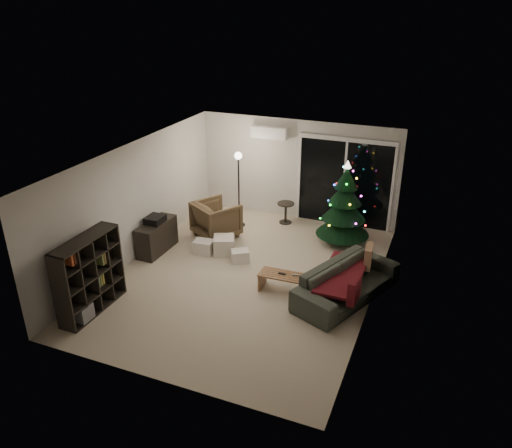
{
  "coord_description": "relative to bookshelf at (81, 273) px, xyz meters",
  "views": [
    {
      "loc": [
        3.47,
        -8.02,
        5.16
      ],
      "look_at": [
        0.1,
        0.3,
        1.05
      ],
      "focal_mm": 35.0,
      "sensor_mm": 36.0,
      "label": 1
    }
  ],
  "objects": [
    {
      "name": "floor_lamp",
      "position": [
        1.13,
        4.33,
        0.19
      ],
      "size": [
        0.29,
        0.29,
        1.81
      ],
      "primitive_type": "cylinder",
      "color": "black",
      "rests_on": "floor"
    },
    {
      "name": "remote_a",
      "position": [
        3.11,
        1.86,
        -0.33
      ],
      "size": [
        0.15,
        0.04,
        0.02
      ],
      "primitive_type": "cube",
      "color": "black",
      "rests_on": "coffee_table"
    },
    {
      "name": "stereo",
      "position": [
        0.0,
        2.39,
        0.05
      ],
      "size": [
        0.35,
        0.41,
        0.15
      ],
      "primitive_type": "cube",
      "color": "black",
      "rests_on": "media_cabinet"
    },
    {
      "name": "ottoman",
      "position": [
        1.42,
        2.83,
        -0.51
      ],
      "size": [
        0.58,
        0.58,
        0.4
      ],
      "primitive_type": "cube",
      "rotation": [
        0.0,
        0.0,
        0.41
      ],
      "color": "white",
      "rests_on": "floor"
    },
    {
      "name": "cardboard_box_b",
      "position": [
        1.89,
        2.63,
        -0.58
      ],
      "size": [
        0.46,
        0.43,
        0.26
      ],
      "primitive_type": "cube",
      "rotation": [
        0.0,
        0.0,
        0.57
      ],
      "color": "white",
      "rests_on": "floor"
    },
    {
      "name": "cushion_a",
      "position": [
        4.55,
        2.74,
        -0.11
      ],
      "size": [
        0.17,
        0.45,
        0.44
      ],
      "primitive_type": "cube",
      "rotation": [
        0.0,
        0.0,
        0.09
      ],
      "color": "#866850",
      "rests_on": "sofa"
    },
    {
      "name": "room",
      "position": [
        2.71,
        3.6,
        0.3
      ],
      "size": [
        6.5,
        7.51,
        2.6
      ],
      "color": "beige",
      "rests_on": "ground"
    },
    {
      "name": "christmas_tree",
      "position": [
        3.69,
        4.34,
        0.27
      ],
      "size": [
        1.34,
        1.34,
        1.96
      ],
      "primitive_type": "cone",
      "rotation": [
        0.0,
        0.0,
        -0.11
      ],
      "color": "black",
      "rests_on": "floor"
    },
    {
      "name": "armchair",
      "position": [
        0.88,
        3.58,
        -0.29
      ],
      "size": [
        1.26,
        1.27,
        0.85
      ],
      "primitive_type": "imported",
      "rotation": [
        0.0,
        0.0,
        2.61
      ],
      "color": "brown",
      "rests_on": "floor"
    },
    {
      "name": "cushion_b",
      "position": [
        4.55,
        1.44,
        -0.11
      ],
      "size": [
        0.16,
        0.45,
        0.44
      ],
      "primitive_type": "cube",
      "rotation": [
        0.0,
        0.0,
        -0.07
      ],
      "color": "#42080B",
      "rests_on": "sofa"
    },
    {
      "name": "side_table",
      "position": [
        2.14,
        4.9,
        -0.45
      ],
      "size": [
        0.55,
        0.55,
        0.53
      ],
      "primitive_type": "cylinder",
      "rotation": [
        0.0,
        0.0,
        -0.41
      ],
      "color": "#2D2822",
      "rests_on": "floor"
    },
    {
      "name": "bookshelf",
      "position": [
        0.0,
        0.0,
        0.0
      ],
      "size": [
        0.82,
        1.46,
        1.43
      ],
      "primitive_type": null,
      "rotation": [
        0.0,
        0.0,
        0.35
      ],
      "color": "#2D2822",
      "rests_on": "floor"
    },
    {
      "name": "remote_b",
      "position": [
        3.36,
        1.91,
        -0.33
      ],
      "size": [
        0.14,
        0.08,
        0.02
      ],
      "primitive_type": "cube",
      "rotation": [
        0.0,
        0.0,
        0.35
      ],
      "color": "slate",
      "rests_on": "coffee_table"
    },
    {
      "name": "cardboard_box_a",
      "position": [
        1.0,
        2.69,
        -0.57
      ],
      "size": [
        0.44,
        0.35,
        0.29
      ],
      "primitive_type": "cube",
      "rotation": [
        0.0,
        0.0,
        0.09
      ],
      "color": "white",
      "rests_on": "floor"
    },
    {
      "name": "sofa_throw",
      "position": [
        4.2,
        2.09,
        -0.23
      ],
      "size": [
        0.71,
        1.64,
        0.05
      ],
      "primitive_type": "cube",
      "color": "#42080B",
      "rests_on": "sofa"
    },
    {
      "name": "media_cabinet",
      "position": [
        0.0,
        2.39,
        -0.37
      ],
      "size": [
        0.42,
        1.1,
        0.69
      ],
      "primitive_type": "cube",
      "rotation": [
        0.0,
        0.0,
        -0.01
      ],
      "color": "#2D2822",
      "rests_on": "floor"
    },
    {
      "name": "sofa",
      "position": [
        4.3,
        2.09,
        -0.38
      ],
      "size": [
        1.7,
        2.45,
        0.67
      ],
      "primitive_type": "imported",
      "rotation": [
        0.0,
        0.0,
        1.17
      ],
      "color": "#40443D",
      "rests_on": "floor"
    },
    {
      "name": "coffee_table",
      "position": [
        3.26,
        1.86,
        -0.53
      ],
      "size": [
        1.18,
        0.44,
        0.37
      ],
      "primitive_type": null,
      "rotation": [
        0.0,
        0.0,
        0.03
      ],
      "color": "#A37152",
      "rests_on": "floor"
    }
  ]
}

